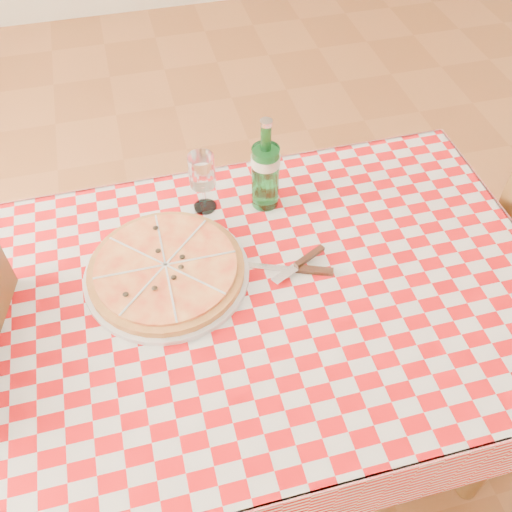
{
  "coord_description": "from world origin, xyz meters",
  "views": [
    {
      "loc": [
        -0.23,
        -0.75,
        1.79
      ],
      "look_at": [
        -0.02,
        0.06,
        0.82
      ],
      "focal_mm": 40.0,
      "sensor_mm": 36.0,
      "label": 1
    }
  ],
  "objects_px": {
    "pizza_plate": "(166,269)",
    "water_bottle": "(265,164)",
    "dining_table": "(270,315)",
    "wine_glass": "(203,183)"
  },
  "relations": [
    {
      "from": "dining_table",
      "to": "wine_glass",
      "type": "relative_size",
      "value": 7.22
    },
    {
      "from": "dining_table",
      "to": "water_bottle",
      "type": "distance_m",
      "value": 0.37
    },
    {
      "from": "dining_table",
      "to": "wine_glass",
      "type": "distance_m",
      "value": 0.37
    },
    {
      "from": "pizza_plate",
      "to": "wine_glass",
      "type": "distance_m",
      "value": 0.25
    },
    {
      "from": "pizza_plate",
      "to": "water_bottle",
      "type": "height_order",
      "value": "water_bottle"
    },
    {
      "from": "pizza_plate",
      "to": "water_bottle",
      "type": "xyz_separation_m",
      "value": [
        0.28,
        0.18,
        0.1
      ]
    },
    {
      "from": "dining_table",
      "to": "water_bottle",
      "type": "bearing_deg",
      "value": 77.69
    },
    {
      "from": "pizza_plate",
      "to": "water_bottle",
      "type": "bearing_deg",
      "value": 32.26
    },
    {
      "from": "dining_table",
      "to": "wine_glass",
      "type": "bearing_deg",
      "value": 106.91
    },
    {
      "from": "wine_glass",
      "to": "pizza_plate",
      "type": "bearing_deg",
      "value": -122.71
    }
  ]
}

